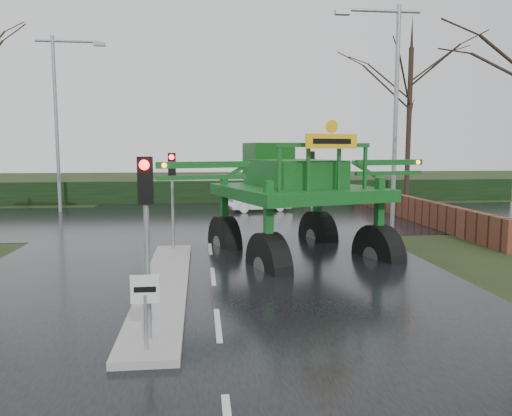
{
  "coord_description": "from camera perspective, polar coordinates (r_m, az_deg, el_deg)",
  "views": [
    {
      "loc": [
        -0.32,
        -10.04,
        3.66
      ],
      "look_at": [
        1.23,
        3.86,
        2.0
      ],
      "focal_mm": 35.0,
      "sensor_mm": 36.0,
      "label": 1
    }
  ],
  "objects": [
    {
      "name": "brick_wall",
      "position": [
        28.36,
        16.1,
        0.31
      ],
      "size": [
        0.4,
        20.0,
        1.2
      ],
      "primitive_type": "cube",
      "color": "#592D1E",
      "rests_on": "ground"
    },
    {
      "name": "road_cross",
      "position": [
        26.3,
        -5.61,
        -1.25
      ],
      "size": [
        80.0,
        12.0,
        0.02
      ],
      "primitive_type": "cube",
      "color": "black",
      "rests_on": "ground"
    },
    {
      "name": "traffic_signal_near",
      "position": [
        9.15,
        -12.46,
        -0.1
      ],
      "size": [
        0.26,
        0.33,
        3.52
      ],
      "color": "gray",
      "rests_on": "ground"
    },
    {
      "name": "road_main",
      "position": [
        20.37,
        -5.37,
        -3.6
      ],
      "size": [
        14.0,
        80.0,
        0.02
      ],
      "primitive_type": "cube",
      "color": "black",
      "rests_on": "ground"
    },
    {
      "name": "crop_sprayer",
      "position": [
        15.23,
        1.03,
        3.11
      ],
      "size": [
        9.8,
        7.39,
        5.68
      ],
      "rotation": [
        0.0,
        0.0,
        0.29
      ],
      "color": "black",
      "rests_on": "ground"
    },
    {
      "name": "tree_right_far",
      "position": [
        33.9,
        17.14,
        11.27
      ],
      "size": [
        7.0,
        7.0,
        12.05
      ],
      "color": "black",
      "rests_on": "ground"
    },
    {
      "name": "street_light_right",
      "position": [
        23.74,
        15.03,
        12.17
      ],
      "size": [
        3.85,
        0.3,
        10.0
      ],
      "color": "gray",
      "rests_on": "ground"
    },
    {
      "name": "ground",
      "position": [
        10.69,
        -4.37,
        -13.27
      ],
      "size": [
        140.0,
        140.0,
        0.0
      ],
      "primitive_type": "plane",
      "color": "black",
      "rests_on": "ground"
    },
    {
      "name": "traffic_signal_far",
      "position": [
        30.83,
        6.44,
        4.73
      ],
      "size": [
        0.26,
        0.33,
        3.52
      ],
      "rotation": [
        0.0,
        0.0,
        3.14
      ],
      "color": "gray",
      "rests_on": "ground"
    },
    {
      "name": "median_island",
      "position": [
        13.55,
        -10.39,
        -8.63
      ],
      "size": [
        1.2,
        10.0,
        0.16
      ],
      "primitive_type": "cube",
      "color": "gray",
      "rests_on": "ground"
    },
    {
      "name": "traffic_signal_mid",
      "position": [
        17.59,
        -9.56,
        3.19
      ],
      "size": [
        0.26,
        0.33,
        3.52
      ],
      "color": "gray",
      "rests_on": "ground"
    },
    {
      "name": "keep_left_sign",
      "position": [
        8.98,
        -12.54,
        -10.24
      ],
      "size": [
        0.5,
        0.07,
        1.35
      ],
      "color": "gray",
      "rests_on": "ground"
    },
    {
      "name": "white_sedan",
      "position": [
        29.4,
        0.38,
        -0.39
      ],
      "size": [
        3.96,
        2.1,
        1.24
      ],
      "primitive_type": "imported",
      "rotation": [
        0.0,
        0.0,
        1.79
      ],
      "color": "white",
      "rests_on": "ground"
    },
    {
      "name": "hedge_row",
      "position": [
        34.16,
        -5.81,
        1.84
      ],
      "size": [
        44.0,
        0.9,
        1.5
      ],
      "primitive_type": "cube",
      "color": "black",
      "rests_on": "ground"
    },
    {
      "name": "street_light_left_far",
      "position": [
        31.14,
        -21.37,
        10.6
      ],
      "size": [
        3.85,
        0.3,
        10.0
      ],
      "color": "gray",
      "rests_on": "ground"
    }
  ]
}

